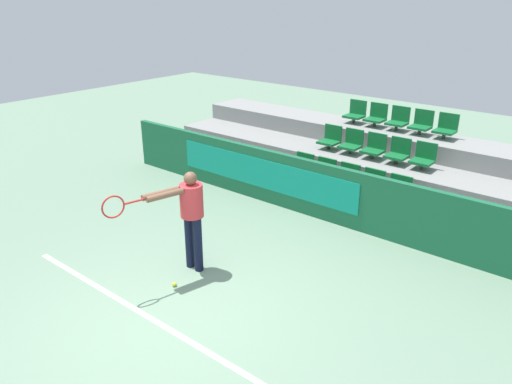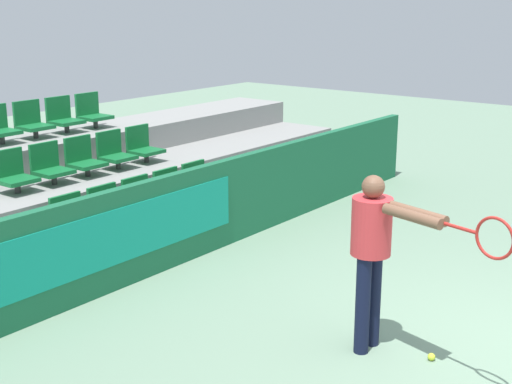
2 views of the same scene
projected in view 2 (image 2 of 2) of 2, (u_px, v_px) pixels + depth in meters
barrier_wall at (183, 217)px, 8.30m from camera, size 10.45×0.14×1.09m
bleacher_tier_front at (150, 234)px, 8.80m from camera, size 10.05×1.07×0.38m
bleacher_tier_middle at (92, 205)px, 9.38m from camera, size 10.05×1.07×0.76m
bleacher_tier_back at (42, 179)px, 9.97m from camera, size 10.05×1.07×1.13m
stadium_chair_0 at (72, 221)px, 7.96m from camera, size 0.41×0.39×0.51m
stadium_chair_1 at (109, 210)px, 8.36m from camera, size 0.41×0.39×0.51m
stadium_chair_2 at (141, 200)px, 8.76m from camera, size 0.41×0.39×0.51m
stadium_chair_3 at (172, 192)px, 9.16m from camera, size 0.41×0.39×0.51m
stadium_chair_4 at (199, 184)px, 9.56m from camera, size 0.41×0.39×0.51m
stadium_chair_5 at (13, 174)px, 8.50m from camera, size 0.41×0.39×0.51m
stadium_chair_6 at (50, 166)px, 8.90m from camera, size 0.41×0.39×0.51m
stadium_chair_7 at (84, 159)px, 9.30m from camera, size 0.41×0.39×0.51m
stadium_chair_8 at (114, 152)px, 9.70m from camera, size 0.41×0.39×0.51m
stadium_chair_9 at (143, 146)px, 10.09m from camera, size 0.41×0.39×0.51m
stadium_chair_12 at (32, 122)px, 9.83m from camera, size 0.41×0.39×0.51m
stadium_chair_13 at (63, 117)px, 10.23m from camera, size 0.41×0.39×0.51m
stadium_chair_14 at (92, 112)px, 10.63m from camera, size 0.41×0.39×0.51m
tennis_player at (377, 244)px, 6.03m from camera, size 0.50×1.48×1.58m
tennis_ball at (431, 357)px, 6.11m from camera, size 0.07×0.07×0.07m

